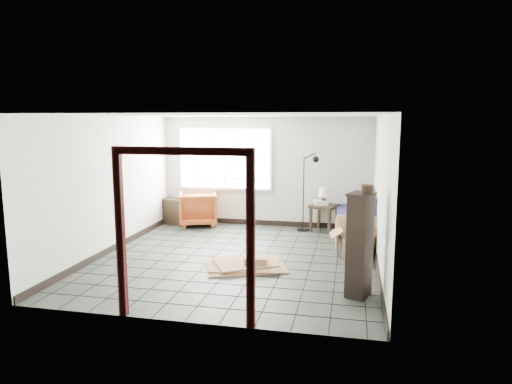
% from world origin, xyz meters
% --- Properties ---
extents(ground, '(5.50, 5.50, 0.00)m').
position_xyz_m(ground, '(0.00, 0.00, 0.00)').
color(ground, black).
rests_on(ground, ground).
extents(room_shell, '(5.02, 5.52, 2.61)m').
position_xyz_m(room_shell, '(0.00, 0.03, 1.68)').
color(room_shell, '#A4A6A0').
rests_on(room_shell, ground).
extents(window_panel, '(2.32, 0.08, 1.52)m').
position_xyz_m(window_panel, '(-1.00, 2.70, 1.60)').
color(window_panel, silver).
rests_on(window_panel, ground).
extents(doorway_trim, '(1.80, 0.08, 2.20)m').
position_xyz_m(doorway_trim, '(0.00, -2.70, 1.38)').
color(doorway_trim, black).
rests_on(doorway_trim, ground).
extents(futon_sofa, '(1.01, 2.42, 1.06)m').
position_xyz_m(futon_sofa, '(2.22, 1.94, 0.38)').
color(futon_sofa, olive).
rests_on(futon_sofa, ground).
extents(armchair, '(1.09, 1.05, 0.89)m').
position_xyz_m(armchair, '(-1.59, 2.40, 0.45)').
color(armchair, maroon).
rests_on(armchair, ground).
extents(side_table, '(0.72, 0.72, 0.62)m').
position_xyz_m(side_table, '(1.42, 2.40, 0.51)').
color(side_table, black).
rests_on(side_table, ground).
extents(table_lamp, '(0.28, 0.28, 0.40)m').
position_xyz_m(table_lamp, '(1.41, 2.37, 0.90)').
color(table_lamp, black).
rests_on(table_lamp, side_table).
extents(projector, '(0.35, 0.31, 0.11)m').
position_xyz_m(projector, '(1.34, 2.37, 0.67)').
color(projector, silver).
rests_on(projector, side_table).
extents(floor_lamp, '(0.51, 0.32, 1.80)m').
position_xyz_m(floor_lamp, '(1.07, 2.37, 0.96)').
color(floor_lamp, black).
rests_on(floor_lamp, ground).
extents(console_shelf, '(0.86, 0.55, 0.62)m').
position_xyz_m(console_shelf, '(-2.15, 2.40, 0.31)').
color(console_shelf, black).
rests_on(console_shelf, ground).
extents(tall_shelf, '(0.44, 0.50, 1.51)m').
position_xyz_m(tall_shelf, '(2.15, -1.41, 0.77)').
color(tall_shelf, black).
rests_on(tall_shelf, ground).
extents(pot, '(0.17, 0.17, 0.12)m').
position_xyz_m(pot, '(2.23, -1.44, 1.57)').
color(pot, black).
rests_on(pot, tall_shelf).
extents(open_box, '(0.99, 0.59, 0.53)m').
position_xyz_m(open_box, '(2.11, 0.60, 0.19)').
color(open_box, brown).
rests_on(open_box, ground).
extents(cardboard_pile, '(1.59, 1.37, 0.19)m').
position_xyz_m(cardboard_pile, '(0.28, -0.48, 0.05)').
color(cardboard_pile, brown).
rests_on(cardboard_pile, ground).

